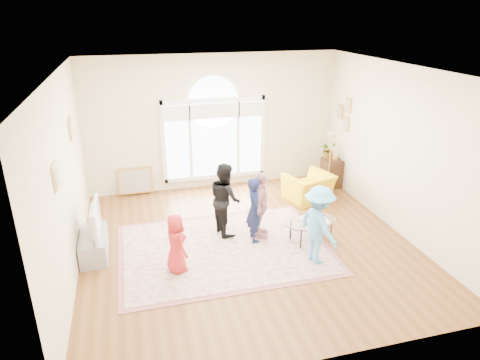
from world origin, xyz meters
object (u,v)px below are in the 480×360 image
object	(u,v)px
area_rug	(224,248)
coffee_table	(311,222)
tv_console	(94,245)
television	(91,220)
armchair	(309,187)

from	to	relation	value
area_rug	coffee_table	bearing A→B (deg)	-4.64
area_rug	tv_console	distance (m)	2.32
tv_console	area_rug	bearing A→B (deg)	-9.29
television	coffee_table	size ratio (longest dim) A/B	0.90
coffee_table	armchair	bearing A→B (deg)	59.32
television	armchair	bearing A→B (deg)	15.02
area_rug	television	distance (m)	2.41
television	armchair	world-z (taller)	television
tv_console	armchair	xyz separation A→B (m)	(4.64, 1.24, 0.11)
area_rug	coffee_table	xyz separation A→B (m)	(1.65, -0.13, 0.39)
coffee_table	armchair	distance (m)	1.89
tv_console	armchair	bearing A→B (deg)	14.99
area_rug	armchair	world-z (taller)	armchair
armchair	television	bearing A→B (deg)	-2.38
area_rug	tv_console	world-z (taller)	tv_console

